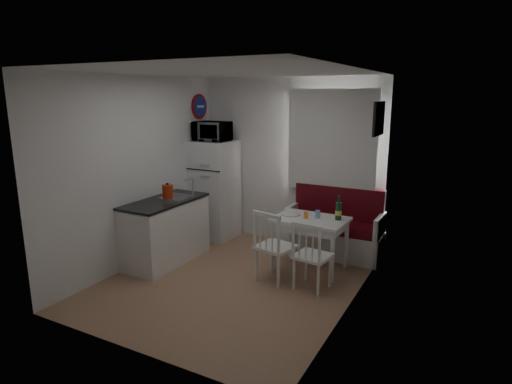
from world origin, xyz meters
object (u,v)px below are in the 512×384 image
kitchen_counter (166,230)px  dining_table (310,224)px  wine_bottle (339,208)px  bench (334,233)px  chair_left (272,239)px  chair_right (310,249)px  microwave (212,131)px  kettle (168,192)px  fridge (215,190)px

kitchen_counter → dining_table: bearing=20.1°
kitchen_counter → wine_bottle: kitchen_counter is taller
kitchen_counter → bench: (2.04, 1.36, -0.12)m
kitchen_counter → chair_left: size_ratio=2.54×
dining_table → wine_bottle: size_ratio=2.94×
kitchen_counter → bench: bearing=33.6°
chair_left → chair_right: size_ratio=1.11×
chair_left → bench: bearing=86.0°
kitchen_counter → chair_left: (1.66, 0.03, 0.13)m
microwave → chair_right: bearing=-28.4°
kettle → wine_bottle: (2.21, 0.78, -0.13)m
bench → microwave: bearing=-175.4°
dining_table → kettle: kettle is taller
fridge → microwave: microwave is taller
kettle → kitchen_counter: bearing=-161.4°
dining_table → microwave: 2.26m
chair_right → kettle: kettle is taller
dining_table → fridge: bearing=165.7°
microwave → kettle: microwave is taller
chair_left → fridge: (-1.64, 1.21, 0.23)m
chair_right → microwave: bearing=158.7°
chair_left → fridge: 2.05m
chair_left → kettle: size_ratio=2.16×
microwave → wine_bottle: microwave is taller
chair_right → dining_table: bearing=117.8°
bench → wine_bottle: wine_bottle is taller
dining_table → microwave: bearing=167.1°
kitchen_counter → microwave: size_ratio=2.37×
dining_table → kettle: bearing=-158.1°
chair_right → wine_bottle: wine_bottle is taller
dining_table → wine_bottle: bearing=17.7°
chair_right → kitchen_counter: bearing=-171.9°
kitchen_counter → fridge: fridge is taller
microwave → chair_left: bearing=-35.3°
kitchen_counter → kettle: size_ratio=5.50×
kitchen_counter → bench: 2.45m
chair_left → wine_bottle: (0.60, 0.77, 0.30)m
fridge → bench: bearing=3.2°
dining_table → wine_bottle: wine_bottle is taller
kitchen_counter → kettle: 0.57m
kitchen_counter → chair_left: kitchen_counter is taller
bench → dining_table: bench is taller
wine_bottle → chair_left: bearing=-128.0°
fridge → microwave: (0.00, -0.05, 0.96)m
kettle → chair_left: bearing=0.5°
chair_right → wine_bottle: size_ratio=1.40×
chair_right → microwave: (-2.14, 1.16, 1.23)m
bench → chair_left: bearing=-106.0°
chair_right → microwave: 2.73m
bench → wine_bottle: (0.22, -0.56, 0.55)m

